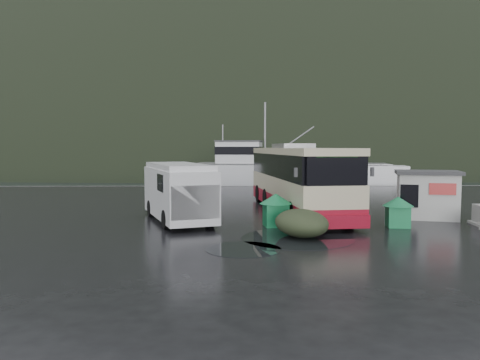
{
  "coord_description": "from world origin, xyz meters",
  "views": [
    {
      "loc": [
        -1.06,
        -21.24,
        3.42
      ],
      "look_at": [
        -0.56,
        3.41,
        1.7
      ],
      "focal_mm": 35.0,
      "sensor_mm": 36.0,
      "label": 1
    }
  ],
  "objects_px": {
    "ticket_kiosk": "(426,218)",
    "fishing_trawler": "(291,180)",
    "dome_tent": "(301,237)",
    "waste_bin_right": "(276,226)",
    "coach_bus": "(297,212)",
    "waste_bin_left": "(398,227)",
    "white_van": "(178,221)"
  },
  "relations": [
    {
      "from": "coach_bus",
      "to": "waste_bin_left",
      "type": "relative_size",
      "value": 9.85
    },
    {
      "from": "dome_tent",
      "to": "ticket_kiosk",
      "type": "xyz_separation_m",
      "value": [
        6.78,
        4.53,
        0.0
      ]
    },
    {
      "from": "white_van",
      "to": "fishing_trawler",
      "type": "bearing_deg",
      "value": 53.19
    },
    {
      "from": "waste_bin_left",
      "to": "ticket_kiosk",
      "type": "distance_m",
      "value": 3.34
    },
    {
      "from": "white_van",
      "to": "ticket_kiosk",
      "type": "distance_m",
      "value": 11.94
    },
    {
      "from": "dome_tent",
      "to": "ticket_kiosk",
      "type": "distance_m",
      "value": 8.15
    },
    {
      "from": "coach_bus",
      "to": "waste_bin_left",
      "type": "height_order",
      "value": "coach_bus"
    },
    {
      "from": "dome_tent",
      "to": "fishing_trawler",
      "type": "distance_m",
      "value": 31.6
    },
    {
      "from": "coach_bus",
      "to": "fishing_trawler",
      "type": "bearing_deg",
      "value": 77.41
    },
    {
      "from": "ticket_kiosk",
      "to": "dome_tent",
      "type": "bearing_deg",
      "value": -129.79
    },
    {
      "from": "waste_bin_right",
      "to": "dome_tent",
      "type": "relative_size",
      "value": 0.53
    },
    {
      "from": "dome_tent",
      "to": "coach_bus",
      "type": "bearing_deg",
      "value": 83.3
    },
    {
      "from": "dome_tent",
      "to": "ticket_kiosk",
      "type": "bearing_deg",
      "value": 33.77
    },
    {
      "from": "waste_bin_right",
      "to": "ticket_kiosk",
      "type": "height_order",
      "value": "ticket_kiosk"
    },
    {
      "from": "coach_bus",
      "to": "ticket_kiosk",
      "type": "bearing_deg",
      "value": -27.39
    },
    {
      "from": "coach_bus",
      "to": "dome_tent",
      "type": "bearing_deg",
      "value": -102.75
    },
    {
      "from": "dome_tent",
      "to": "ticket_kiosk",
      "type": "height_order",
      "value": "ticket_kiosk"
    },
    {
      "from": "waste_bin_left",
      "to": "ticket_kiosk",
      "type": "relative_size",
      "value": 0.45
    },
    {
      "from": "ticket_kiosk",
      "to": "fishing_trawler",
      "type": "height_order",
      "value": "fishing_trawler"
    },
    {
      "from": "dome_tent",
      "to": "fishing_trawler",
      "type": "bearing_deg",
      "value": 83.42
    },
    {
      "from": "waste_bin_left",
      "to": "fishing_trawler",
      "type": "bearing_deg",
      "value": 91.7
    },
    {
      "from": "coach_bus",
      "to": "white_van",
      "type": "height_order",
      "value": "coach_bus"
    },
    {
      "from": "waste_bin_left",
      "to": "ticket_kiosk",
      "type": "xyz_separation_m",
      "value": [
        2.29,
        2.44,
        0.0
      ]
    },
    {
      "from": "dome_tent",
      "to": "waste_bin_right",
      "type": "bearing_deg",
      "value": 107.65
    },
    {
      "from": "white_van",
      "to": "ticket_kiosk",
      "type": "bearing_deg",
      "value": -16.12
    },
    {
      "from": "waste_bin_left",
      "to": "coach_bus",
      "type": "bearing_deg",
      "value": 127.67
    },
    {
      "from": "white_van",
      "to": "waste_bin_right",
      "type": "relative_size",
      "value": 4.52
    },
    {
      "from": "coach_bus",
      "to": "ticket_kiosk",
      "type": "height_order",
      "value": "coach_bus"
    },
    {
      "from": "waste_bin_right",
      "to": "ticket_kiosk",
      "type": "relative_size",
      "value": 0.48
    },
    {
      "from": "fishing_trawler",
      "to": "dome_tent",
      "type": "bearing_deg",
      "value": -87.57
    },
    {
      "from": "coach_bus",
      "to": "waste_bin_left",
      "type": "xyz_separation_m",
      "value": [
        3.68,
        -4.77,
        0.0
      ]
    },
    {
      "from": "white_van",
      "to": "dome_tent",
      "type": "distance_m",
      "value": 6.46
    }
  ]
}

